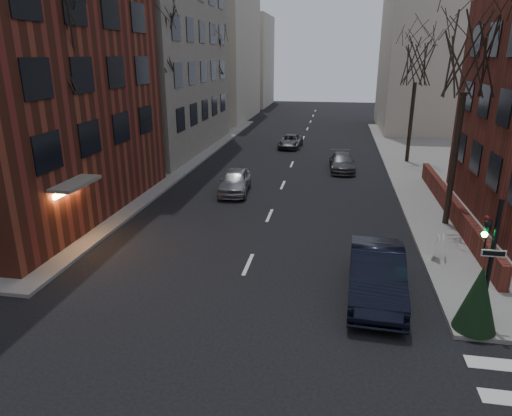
{
  "coord_description": "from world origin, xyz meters",
  "views": [
    {
      "loc": [
        3.2,
        -4.46,
        8.07
      ],
      "look_at": [
        0.11,
        13.26,
        2.0
      ],
      "focal_mm": 32.0,
      "sensor_mm": 36.0,
      "label": 1
    }
  ],
  "objects_px": {
    "tree_left_a": "(50,44)",
    "evergreen_shrub": "(478,298)",
    "car_lane_gray": "(342,162)",
    "car_lane_far": "(290,141)",
    "car_lane_silver": "(235,181)",
    "streetlamp_near": "(147,121)",
    "tree_left_c": "(212,55)",
    "streetlamp_far": "(224,94)",
    "sandwich_board": "(440,248)",
    "traffic_signal": "(487,270)",
    "tree_right_b": "(417,61)",
    "tree_right_a": "(469,55)",
    "parked_sedan": "(376,274)",
    "tree_left_b": "(157,41)"
  },
  "relations": [
    {
      "from": "tree_left_a",
      "to": "evergreen_shrub",
      "type": "distance_m",
      "value": 18.82
    },
    {
      "from": "car_lane_gray",
      "to": "car_lane_far",
      "type": "relative_size",
      "value": 1.03
    },
    {
      "from": "car_lane_gray",
      "to": "evergreen_shrub",
      "type": "bearing_deg",
      "value": -82.46
    },
    {
      "from": "car_lane_silver",
      "to": "car_lane_far",
      "type": "xyz_separation_m",
      "value": [
        1.91,
        14.87,
        -0.15
      ]
    },
    {
      "from": "car_lane_silver",
      "to": "car_lane_gray",
      "type": "height_order",
      "value": "car_lane_silver"
    },
    {
      "from": "tree_left_a",
      "to": "streetlamp_near",
      "type": "distance_m",
      "value": 9.07
    },
    {
      "from": "tree_left_c",
      "to": "streetlamp_near",
      "type": "height_order",
      "value": "tree_left_c"
    },
    {
      "from": "streetlamp_far",
      "to": "sandwich_board",
      "type": "bearing_deg",
      "value": -60.89
    },
    {
      "from": "traffic_signal",
      "to": "streetlamp_near",
      "type": "distance_m",
      "value": 20.86
    },
    {
      "from": "traffic_signal",
      "to": "tree_right_b",
      "type": "bearing_deg",
      "value": 87.85
    },
    {
      "from": "tree_left_a",
      "to": "streetlamp_near",
      "type": "bearing_deg",
      "value": 85.71
    },
    {
      "from": "traffic_signal",
      "to": "tree_left_a",
      "type": "height_order",
      "value": "tree_left_a"
    },
    {
      "from": "tree_left_c",
      "to": "car_lane_silver",
      "type": "distance_m",
      "value": 20.51
    },
    {
      "from": "tree_right_a",
      "to": "tree_left_a",
      "type": "bearing_deg",
      "value": -167.2
    },
    {
      "from": "evergreen_shrub",
      "to": "car_lane_silver",
      "type": "bearing_deg",
      "value": 127.9
    },
    {
      "from": "tree_left_a",
      "to": "evergreen_shrub",
      "type": "bearing_deg",
      "value": -18.47
    },
    {
      "from": "car_lane_far",
      "to": "parked_sedan",
      "type": "bearing_deg",
      "value": -75.76
    },
    {
      "from": "tree_left_b",
      "to": "parked_sedan",
      "type": "height_order",
      "value": "tree_left_b"
    },
    {
      "from": "tree_left_b",
      "to": "tree_right_a",
      "type": "bearing_deg",
      "value": -24.44
    },
    {
      "from": "tree_right_a",
      "to": "car_lane_gray",
      "type": "height_order",
      "value": "tree_right_a"
    },
    {
      "from": "traffic_signal",
      "to": "tree_right_b",
      "type": "height_order",
      "value": "tree_right_b"
    },
    {
      "from": "car_lane_far",
      "to": "tree_left_c",
      "type": "bearing_deg",
      "value": 159.74
    },
    {
      "from": "car_lane_silver",
      "to": "evergreen_shrub",
      "type": "xyz_separation_m",
      "value": [
        10.37,
        -13.32,
        0.47
      ]
    },
    {
      "from": "tree_right_a",
      "to": "evergreen_shrub",
      "type": "xyz_separation_m",
      "value": [
        -1.14,
        -9.5,
        -6.83
      ]
    },
    {
      "from": "parked_sedan",
      "to": "streetlamp_near",
      "type": "bearing_deg",
      "value": 140.33
    },
    {
      "from": "tree_left_b",
      "to": "car_lane_far",
      "type": "distance_m",
      "value": 15.75
    },
    {
      "from": "traffic_signal",
      "to": "sandwich_board",
      "type": "height_order",
      "value": "traffic_signal"
    },
    {
      "from": "traffic_signal",
      "to": "tree_right_a",
      "type": "xyz_separation_m",
      "value": [
        0.86,
        9.01,
        6.12
      ]
    },
    {
      "from": "tree_left_b",
      "to": "tree_right_b",
      "type": "bearing_deg",
      "value": 18.82
    },
    {
      "from": "parked_sedan",
      "to": "car_lane_gray",
      "type": "relative_size",
      "value": 1.23
    },
    {
      "from": "traffic_signal",
      "to": "streetlamp_far",
      "type": "xyz_separation_m",
      "value": [
        -16.14,
        33.01,
        2.33
      ]
    },
    {
      "from": "parked_sedan",
      "to": "evergreen_shrub",
      "type": "distance_m",
      "value": 3.31
    },
    {
      "from": "streetlamp_near",
      "to": "car_lane_far",
      "type": "distance_m",
      "value": 16.86
    },
    {
      "from": "traffic_signal",
      "to": "streetlamp_far",
      "type": "bearing_deg",
      "value": 116.06
    },
    {
      "from": "sandwich_board",
      "to": "tree_left_b",
      "type": "bearing_deg",
      "value": 152.67
    },
    {
      "from": "tree_right_b",
      "to": "evergreen_shrub",
      "type": "bearing_deg",
      "value": -92.77
    },
    {
      "from": "tree_right_a",
      "to": "tree_right_b",
      "type": "distance_m",
      "value": 14.01
    },
    {
      "from": "tree_left_b",
      "to": "car_lane_far",
      "type": "relative_size",
      "value": 2.62
    },
    {
      "from": "tree_right_b",
      "to": "streetlamp_far",
      "type": "distance_m",
      "value": 20.01
    },
    {
      "from": "evergreen_shrub",
      "to": "tree_right_a",
      "type": "bearing_deg",
      "value": 83.17
    },
    {
      "from": "tree_right_a",
      "to": "car_lane_gray",
      "type": "bearing_deg",
      "value": 115.28
    },
    {
      "from": "tree_left_c",
      "to": "tree_right_a",
      "type": "xyz_separation_m",
      "value": [
        17.6,
        -22.0,
        0.0
      ]
    },
    {
      "from": "streetlamp_near",
      "to": "tree_right_b",
      "type": "bearing_deg",
      "value": 30.47
    },
    {
      "from": "tree_left_a",
      "to": "car_lane_far",
      "type": "height_order",
      "value": "tree_left_a"
    },
    {
      "from": "car_lane_far",
      "to": "evergreen_shrub",
      "type": "relative_size",
      "value": 1.97
    },
    {
      "from": "car_lane_gray",
      "to": "car_lane_far",
      "type": "xyz_separation_m",
      "value": [
        -4.59,
        8.09,
        -0.05
      ]
    },
    {
      "from": "traffic_signal",
      "to": "car_lane_far",
      "type": "bearing_deg",
      "value": 107.5
    },
    {
      "from": "streetlamp_far",
      "to": "evergreen_shrub",
      "type": "bearing_deg",
      "value": -64.66
    },
    {
      "from": "streetlamp_near",
      "to": "streetlamp_far",
      "type": "bearing_deg",
      "value": 90.0
    },
    {
      "from": "streetlamp_near",
      "to": "sandwich_board",
      "type": "height_order",
      "value": "streetlamp_near"
    }
  ]
}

